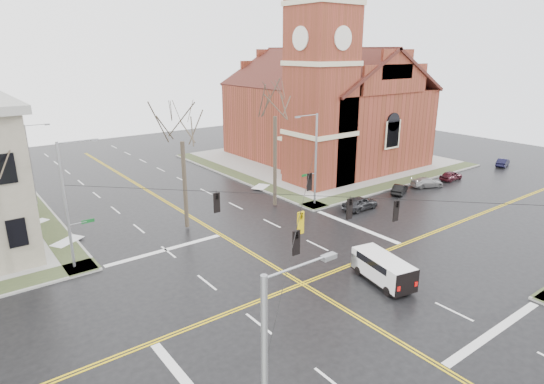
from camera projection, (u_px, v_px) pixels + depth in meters
ground at (302, 284)px, 30.24m from camera, size 120.00×120.00×0.00m
sidewalks at (302, 283)px, 30.22m from camera, size 80.00×80.00×0.17m
road_markings at (302, 284)px, 30.24m from camera, size 100.00×100.00×0.01m
church at (323, 100)px, 60.81m from camera, size 24.28×27.48×27.50m
signal_pole_ne at (314, 157)px, 44.02m from camera, size 2.75×0.22×9.00m
signal_pole_nw at (68, 202)px, 31.00m from camera, size 2.75×0.22×9.00m
span_wires at (304, 195)px, 28.38m from camera, size 23.02×23.02×0.03m
traffic_signals at (311, 209)px, 28.10m from camera, size 8.21×8.26×1.30m
streetlight_north_a at (32, 162)px, 44.08m from camera, size 2.30×0.20×8.00m
streetlight_north_b at (1, 133)px, 59.30m from camera, size 2.30×0.20×8.00m
cargo_van at (381, 267)px, 30.30m from camera, size 2.75×5.01×1.81m
parked_car_a at (360, 203)px, 44.06m from camera, size 3.96×1.63×1.34m
parked_car_b at (400, 189)px, 48.96m from camera, size 3.42×2.39×1.07m
parked_car_c at (427, 182)px, 51.38m from camera, size 4.03×2.80×1.08m
parked_car_d at (451, 175)px, 54.08m from camera, size 3.35×1.41×1.13m
parked_car_e at (503, 162)px, 60.51m from camera, size 3.48×1.99×1.08m
tree_nw_near at (182, 136)px, 37.18m from camera, size 4.00×4.00×11.29m
tree_ne at (275, 110)px, 42.41m from camera, size 4.00×4.00×13.14m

